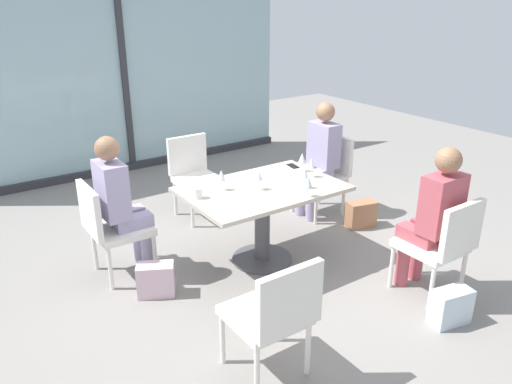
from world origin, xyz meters
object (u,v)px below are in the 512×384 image
object	(u,v)px
coffee_cup	(198,193)
handbag_1	(156,280)
dining_table_main	(262,205)
wine_glass_4	(302,158)
wine_glass_0	(221,176)
cell_phone_on_table	(293,166)
person_front_right	(434,214)
wine_glass_1	(259,175)
chair_front_left	(274,312)
person_far_left	(120,199)
chair_far_left	(110,224)
chair_far_right	(326,170)
handbag_0	(361,214)
wine_glass_2	(308,182)
wine_glass_3	(305,174)
person_far_right	(319,154)
handbag_2	(451,307)
chair_near_window	(194,172)
wine_glass_5	(311,163)
chair_front_right	(442,242)

from	to	relation	value
coffee_cup	handbag_1	distance (m)	0.79
dining_table_main	wine_glass_4	distance (m)	0.64
wine_glass_0	cell_phone_on_table	bearing A→B (deg)	9.26
person_front_right	wine_glass_1	bearing A→B (deg)	127.62
wine_glass_0	coffee_cup	bearing A→B (deg)	-169.56
wine_glass_0	handbag_1	xyz separation A→B (m)	(-0.72, -0.12, -0.72)
chair_front_left	person_far_left	xyz separation A→B (m)	(-0.29, 1.80, 0.20)
chair_far_left	person_far_left	bearing A→B (deg)	-0.00
chair_far_right	handbag_0	world-z (taller)	chair_far_right
wine_glass_2	wine_glass_4	xyz separation A→B (m)	(0.37, 0.52, 0.00)
wine_glass_3	cell_phone_on_table	bearing A→B (deg)	61.09
person_far_right	handbag_1	xyz separation A→B (m)	(-2.17, -0.49, -0.56)
wine_glass_0	handbag_2	world-z (taller)	wine_glass_0
person_far_right	dining_table_main	bearing A→B (deg)	-155.38
chair_near_window	handbag_1	size ratio (longest dim) A/B	2.90
cell_phone_on_table	handbag_1	xyz separation A→B (m)	(-1.63, -0.27, -0.59)
chair_front_left	wine_glass_5	world-z (taller)	wine_glass_5
chair_far_left	chair_front_left	distance (m)	1.85
chair_front_right	person_far_left	size ratio (longest dim) A/B	0.69
chair_near_window	wine_glass_2	size ratio (longest dim) A/B	4.70
person_far_left	wine_glass_3	distance (m)	1.60
chair_far_right	chair_near_window	size ratio (longest dim) A/B	1.00
wine_glass_1	handbag_1	world-z (taller)	wine_glass_1
dining_table_main	chair_front_right	xyz separation A→B (m)	(0.83, -1.29, -0.06)
chair_near_window	wine_glass_4	world-z (taller)	wine_glass_4
wine_glass_0	chair_near_window	bearing A→B (deg)	73.89
chair_front_left	chair_far_right	bearing A→B (deg)	41.33
wine_glass_1	wine_glass_2	distance (m)	0.44
wine_glass_5	coffee_cup	distance (m)	1.12
chair_far_right	wine_glass_4	distance (m)	0.86
wine_glass_0	wine_glass_1	world-z (taller)	same
wine_glass_1	wine_glass_3	bearing A→B (deg)	-29.38
chair_front_left	person_far_left	bearing A→B (deg)	99.14
dining_table_main	chair_front_left	distance (m)	1.53
wine_glass_2	handbag_0	world-z (taller)	wine_glass_2
wine_glass_5	cell_phone_on_table	xyz separation A→B (m)	(0.05, 0.33, -0.13)
person_far_right	coffee_cup	xyz separation A→B (m)	(-1.71, -0.41, 0.08)
person_front_right	wine_glass_1	distance (m)	1.47
chair_front_right	chair_near_window	distance (m)	2.71
chair_front_left	wine_glass_2	distance (m)	1.40
chair_far_right	wine_glass_4	xyz separation A→B (m)	(-0.67, -0.38, 0.37)
coffee_cup	cell_phone_on_table	bearing A→B (deg)	9.52
chair_near_window	wine_glass_3	size ratio (longest dim) A/B	4.70
dining_table_main	handbag_1	size ratio (longest dim) A/B	4.61
coffee_cup	wine_glass_3	bearing A→B (deg)	-20.29
chair_far_right	person_far_right	distance (m)	0.23
chair_near_window	wine_glass_3	bearing A→B (deg)	-79.22
person_far_left	wine_glass_5	distance (m)	1.74
chair_far_left	wine_glass_2	bearing A→B (deg)	-32.73
chair_front_right	chair_front_left	distance (m)	1.65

